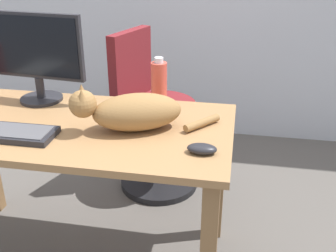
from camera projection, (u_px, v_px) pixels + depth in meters
name	position (u px, v px, depth m)	size (l,w,h in m)	color
desk	(72.00, 146.00, 1.76)	(1.38, 0.68, 0.72)	#9E7247
office_chair	(151.00, 122.00, 2.45)	(0.51, 0.48, 0.96)	black
monitor	(35.00, 54.00, 1.86)	(0.48, 0.20, 0.42)	#232328
keyboard	(1.00, 132.00, 1.61)	(0.44, 0.15, 0.03)	#232328
cat	(132.00, 111.00, 1.63)	(0.58, 0.30, 0.20)	olive
computer_mouse	(202.00, 149.00, 1.47)	(0.11, 0.06, 0.04)	#232328
spray_bottle	(159.00, 83.00, 1.87)	(0.07, 0.07, 0.23)	#D84C3D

